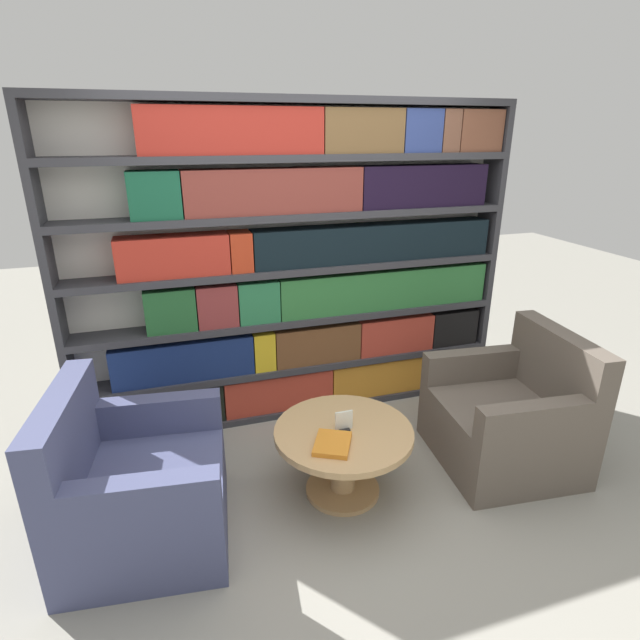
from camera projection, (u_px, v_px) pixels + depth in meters
The scene contains 7 objects.
ground_plane at pixel (356, 516), 2.92m from camera, with size 14.00×14.00×0.00m, color gray.
bookshelf at pixel (306, 270), 3.72m from camera, with size 3.28×0.30×2.34m.
armchair_left at pixel (137, 490), 2.68m from camera, with size 0.93×0.97×0.90m.
armchair_right at pixel (509, 419), 3.34m from camera, with size 0.92×0.96×0.90m.
coffee_table at pixel (343, 448), 3.02m from camera, with size 0.84×0.84×0.45m.
table_sign at pixel (344, 422), 2.95m from camera, with size 0.11×0.06×0.12m.
stray_book at pixel (332, 444), 2.81m from camera, with size 0.28×0.30×0.03m.
Camera 1 is at (-0.91, -2.15, 2.11)m, focal length 28.00 mm.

